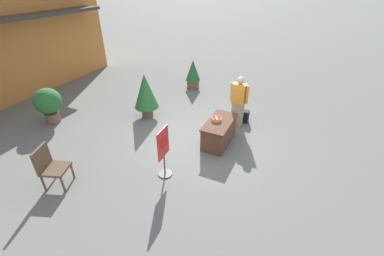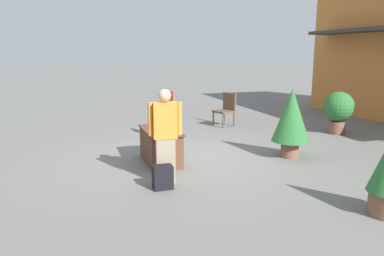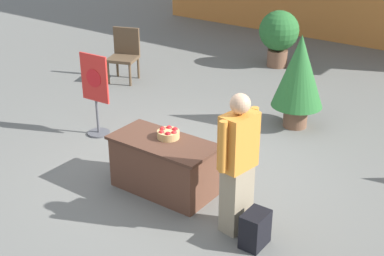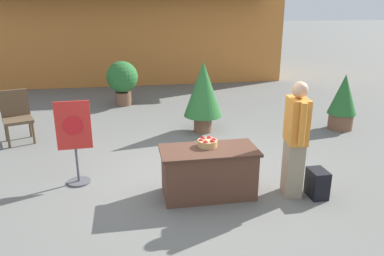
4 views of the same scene
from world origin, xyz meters
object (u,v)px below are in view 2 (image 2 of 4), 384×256
apple_basket (165,126)px  potted_plant_near_right (291,117)px  poster_board (170,114)px  backpack (163,177)px  display_table (161,146)px  person_visitor (165,135)px  patio_chair (226,108)px  potted_plant_far_right (339,109)px

apple_basket → potted_plant_near_right: 2.83m
apple_basket → poster_board: 2.05m
apple_basket → backpack: apple_basket is taller
display_table → poster_board: 2.11m
backpack → poster_board: (-3.52, 1.07, 0.50)m
potted_plant_near_right → person_visitor: bearing=-76.8°
person_visitor → patio_chair: (-4.61, 3.17, -0.29)m
display_table → potted_plant_near_right: bearing=80.1°
backpack → potted_plant_near_right: size_ratio=0.27×
display_table → potted_plant_far_right: potted_plant_far_right is taller
patio_chair → potted_plant_near_right: (3.88, -0.09, 0.34)m
backpack → potted_plant_far_right: bearing=115.4°
potted_plant_near_right → poster_board: bearing=-138.9°
apple_basket → potted_plant_far_right: (-1.24, 5.47, -0.05)m
patio_chair → potted_plant_far_right: potted_plant_far_right is taller
poster_board → patio_chair: size_ratio=1.27×
apple_basket → poster_board: (-1.95, 0.63, -0.08)m
apple_basket → person_visitor: size_ratio=0.17×
display_table → patio_chair: patio_chair is taller
potted_plant_far_right → display_table: bearing=-77.5°
poster_board → potted_plant_near_right: 3.27m
backpack → patio_chair: (-4.95, 3.31, 0.38)m
display_table → backpack: bearing=-12.0°
potted_plant_far_right → poster_board: bearing=-98.4°
patio_chair → potted_plant_far_right: bearing=120.3°
person_visitor → backpack: size_ratio=4.07×
backpack → poster_board: size_ratio=0.31×
display_table → backpack: size_ratio=3.35×
display_table → potted_plant_far_right: size_ratio=1.14×
person_visitor → potted_plant_far_right: size_ratio=1.38×
apple_basket → patio_chair: patio_chair is taller
poster_board → potted_plant_near_right: potted_plant_near_right is taller
person_visitor → potted_plant_far_right: bearing=-57.9°
backpack → apple_basket: bearing=164.3°
display_table → person_visitor: 1.34m
apple_basket → poster_board: size_ratio=0.22×
poster_board → apple_basket: bearing=69.0°
patio_chair → poster_board: bearing=12.3°
poster_board → potted_plant_near_right: (2.46, 2.15, 0.21)m
potted_plant_near_right → potted_plant_far_right: bearing=122.9°
person_visitor → patio_chair: size_ratio=1.62×
backpack → potted_plant_far_right: potted_plant_far_right is taller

